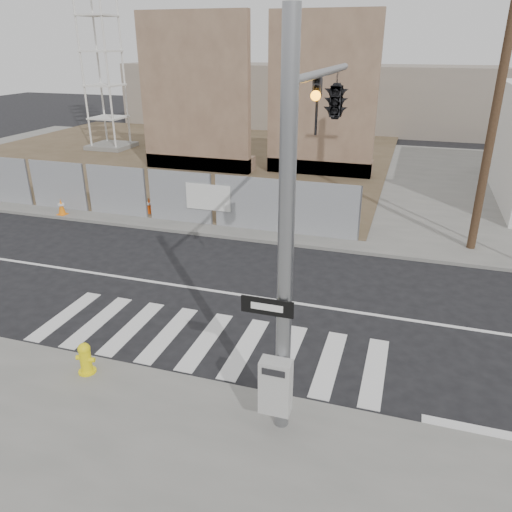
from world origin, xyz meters
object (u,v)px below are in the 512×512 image
(fire_hydrant, at_px, (85,358))
(traffic_cone_b, at_px, (61,207))
(traffic_cone_c, at_px, (149,206))
(traffic_cone_d, at_px, (234,216))
(signal_pole, at_px, (322,144))

(fire_hydrant, bearing_deg, traffic_cone_b, 113.69)
(traffic_cone_c, bearing_deg, traffic_cone_d, -0.97)
(traffic_cone_c, bearing_deg, signal_pole, -41.94)
(fire_hydrant, distance_m, traffic_cone_c, 10.75)
(fire_hydrant, bearing_deg, traffic_cone_d, 75.27)
(signal_pole, height_order, fire_hydrant, signal_pole)
(signal_pole, height_order, traffic_cone_d, signal_pole)
(signal_pole, relative_size, traffic_cone_b, 10.52)
(signal_pole, xyz_separation_m, fire_hydrant, (-4.36, -2.50, -4.31))
(fire_hydrant, height_order, traffic_cone_b, fire_hydrant)
(signal_pole, distance_m, traffic_cone_c, 12.00)
(fire_hydrant, xyz_separation_m, traffic_cone_b, (-7.35, 8.83, -0.03))
(signal_pole, bearing_deg, traffic_cone_c, 138.06)
(traffic_cone_b, bearing_deg, traffic_cone_c, 18.99)
(fire_hydrant, relative_size, traffic_cone_c, 1.03)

